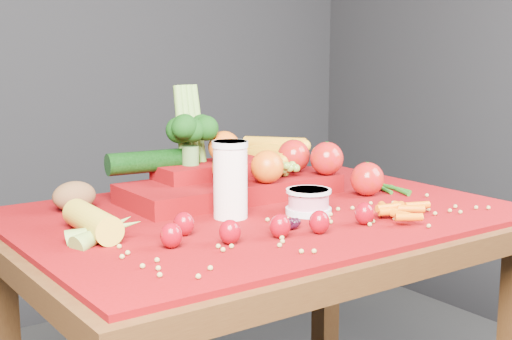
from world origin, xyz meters
TOP-DOWN VIEW (x-y plane):
  - table at (0.00, 0.00)m, footprint 1.10×0.80m
  - red_cloth at (0.00, 0.00)m, footprint 1.05×0.75m
  - milk_glass at (-0.09, -0.01)m, footprint 0.08×0.08m
  - yogurt_bowl at (0.07, -0.08)m, footprint 0.10×0.10m
  - strawberry_scatter at (-0.13, -0.17)m, footprint 0.44×0.18m
  - dark_grape_cluster at (-0.05, -0.16)m, footprint 0.06×0.05m
  - soybean_scatter at (0.00, -0.20)m, footprint 0.84×0.24m
  - corn_ear at (-0.38, -0.01)m, footprint 0.19×0.23m
  - potato at (-0.34, 0.24)m, footprint 0.10×0.07m
  - baby_carrot_pile at (0.20, -0.24)m, footprint 0.17×0.18m
  - green_bean_pile at (0.39, -0.01)m, footprint 0.14×0.12m
  - produce_mound at (0.05, 0.15)m, footprint 0.59×0.37m

SIDE VIEW (x-z plane):
  - table at x=0.00m, z-range 0.28..1.03m
  - red_cloth at x=0.00m, z-range 0.75..0.76m
  - soybean_scatter at x=0.00m, z-range 0.76..0.77m
  - green_bean_pile at x=0.39m, z-range 0.76..0.77m
  - dark_grape_cluster at x=-0.05m, z-range 0.76..0.79m
  - baby_carrot_pile at x=0.20m, z-range 0.76..0.79m
  - corn_ear at x=-0.38m, z-range 0.76..0.81m
  - strawberry_scatter at x=-0.13m, z-range 0.76..0.81m
  - yogurt_bowl at x=0.07m, z-range 0.76..0.82m
  - potato at x=-0.34m, z-range 0.76..0.83m
  - produce_mound at x=0.05m, z-range 0.69..0.95m
  - milk_glass at x=-0.09m, z-range 0.77..0.93m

